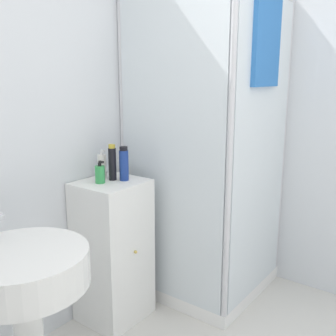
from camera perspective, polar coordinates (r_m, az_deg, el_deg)
wall_back at (r=2.20m, az=-22.65°, el=4.66°), size 6.40×0.06×2.50m
shower_enclosure at (r=2.82m, az=5.96°, el=-6.72°), size 0.85×0.88×2.05m
vanity_cabinet at (r=2.57m, az=-7.99°, el=-11.82°), size 0.40×0.39×0.91m
sink at (r=1.81m, az=-20.11°, el=-15.78°), size 0.55×0.55×0.97m
soap_dispenser at (r=2.38m, az=-9.84°, el=-0.87°), size 0.06×0.06×0.14m
shampoo_bottle_tall_black at (r=2.43m, az=-8.08°, el=0.76°), size 0.05×0.05×0.22m
shampoo_bottle_blue at (r=2.41m, az=-6.42°, el=0.57°), size 0.06×0.06×0.21m
lotion_bottle_white at (r=2.49m, az=-9.55°, el=0.27°), size 0.05×0.05×0.18m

